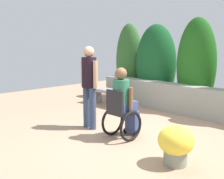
# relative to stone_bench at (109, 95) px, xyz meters

# --- Properties ---
(ground_plane) EXTENTS (12.43, 12.43, 0.00)m
(ground_plane) POSITION_rel_stone_bench_xyz_m (2.22, -1.45, -0.31)
(ground_plane) COLOR tan
(stone_retaining_wall) EXTENTS (5.86, 0.39, 0.73)m
(stone_retaining_wall) POSITION_rel_stone_bench_xyz_m (2.22, 0.74, 0.06)
(stone_retaining_wall) COLOR gray
(stone_retaining_wall) RESTS_ON ground
(hedge_backdrop) EXTENTS (6.34, 0.96, 2.46)m
(hedge_backdrop) POSITION_rel_stone_bench_xyz_m (1.91, 1.25, 0.86)
(hedge_backdrop) COLOR #30612A
(hedge_backdrop) RESTS_ON ground
(stone_bench) EXTENTS (1.51, 0.38, 0.47)m
(stone_bench) POSITION_rel_stone_bench_xyz_m (0.00, 0.00, 0.00)
(stone_bench) COLOR gray
(stone_bench) RESTS_ON ground
(person_in_wheelchair) EXTENTS (0.53, 0.66, 1.33)m
(person_in_wheelchair) POSITION_rel_stone_bench_xyz_m (2.14, -1.62, 0.31)
(person_in_wheelchair) COLOR black
(person_in_wheelchair) RESTS_ON ground
(person_standing_companion) EXTENTS (0.49, 0.30, 1.70)m
(person_standing_companion) POSITION_rel_stone_bench_xyz_m (1.25, -1.70, 0.67)
(person_standing_companion) COLOR #374666
(person_standing_companion) RESTS_ON ground
(flower_pot_terracotta_by_wall) EXTENTS (0.53, 0.53, 0.59)m
(flower_pot_terracotta_by_wall) POSITION_rel_stone_bench_xyz_m (3.48, -1.89, 0.02)
(flower_pot_terracotta_by_wall) COLOR gray
(flower_pot_terracotta_by_wall) RESTS_ON ground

